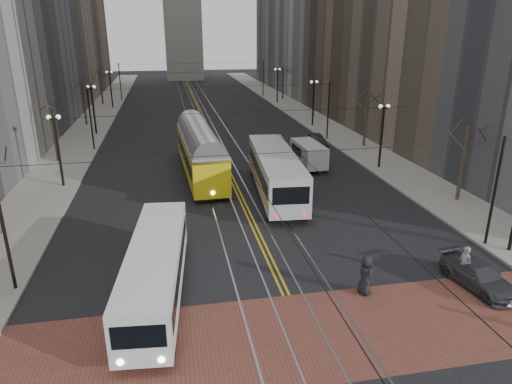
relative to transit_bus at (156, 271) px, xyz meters
name	(u,v)px	position (x,y,z in m)	size (l,w,h in m)	color
ground	(281,285)	(6.05, -0.11, -1.37)	(260.00, 260.00, 0.00)	black
sidewalk_left	(93,123)	(-8.95, 44.89, -1.29)	(5.00, 140.00, 0.15)	gray
sidewalk_right	(306,116)	(21.05, 44.89, -1.29)	(5.00, 140.00, 0.15)	gray
crosswalk_band	(305,334)	(6.05, -4.11, -1.36)	(25.00, 6.00, 0.01)	brown
streetcar_rails	(204,120)	(6.05, 44.89, -1.36)	(4.80, 130.00, 0.02)	gray
centre_lines	(204,120)	(6.05, 44.89, -1.36)	(0.42, 130.00, 0.01)	gold
lamp_posts	(216,122)	(6.05, 28.64, 1.43)	(27.60, 57.20, 5.60)	black
street_trees	(210,112)	(6.05, 35.14, 1.43)	(31.68, 53.28, 5.60)	#382D23
trolley_wires	(210,104)	(6.05, 34.73, 2.41)	(25.96, 120.00, 6.60)	black
transit_bus	(156,271)	(0.00, 0.00, 0.00)	(2.28, 10.95, 2.74)	white
streetcar	(200,155)	(3.55, 19.14, 0.38)	(2.76, 14.87, 3.50)	yellow
rear_bus	(275,174)	(8.79, 12.87, 0.29)	(2.77, 12.74, 3.32)	#BCBCBC
cargo_van	(309,155)	(13.50, 19.51, -0.23)	(1.98, 5.16, 2.28)	silver
sedan_grey	(317,141)	(16.55, 26.41, -0.59)	(1.84, 4.58, 1.56)	#3E4146
sedan_parked	(478,276)	(15.55, -2.11, -0.75)	(1.74, 4.29, 1.25)	#414349
pedestrian_a	(365,275)	(9.79, -1.61, -0.37)	(0.96, 0.63, 1.97)	black
pedestrian_b	(464,265)	(15.04, -1.61, -0.37)	(0.72, 0.47, 1.97)	slate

